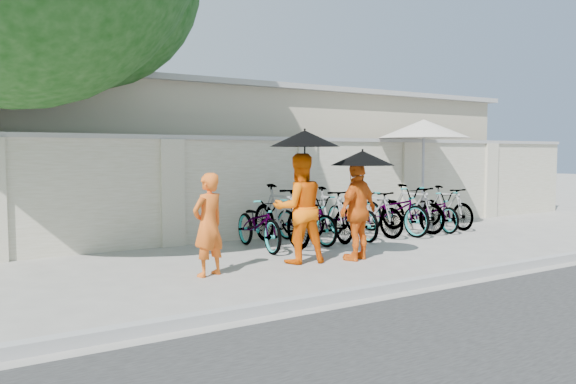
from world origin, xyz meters
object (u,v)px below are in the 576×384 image
monk_left (208,225)px  patio_umbrella (424,130)px  monk_right (358,211)px  monk_center (299,208)px

monk_left → patio_umbrella: bearing=178.9°
monk_left → monk_right: bearing=156.3°
monk_left → monk_right: monk_right is taller
monk_left → monk_right: (2.56, -0.18, 0.07)m
monk_right → patio_umbrella: size_ratio=0.64×
patio_umbrella → monk_center: bearing=-157.0°
monk_left → monk_right: 2.57m
monk_center → monk_right: 0.99m
monk_left → monk_center: (1.62, 0.13, 0.14)m
patio_umbrella → monk_right: bearing=-148.6°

